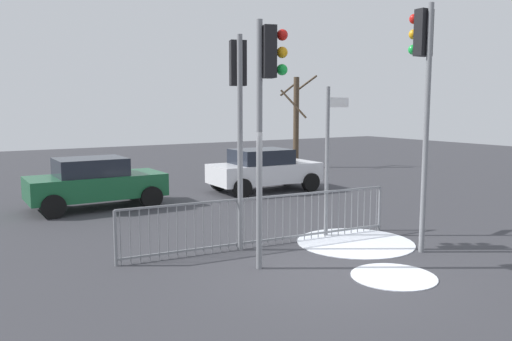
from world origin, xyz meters
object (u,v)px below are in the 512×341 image
(traffic_light_foreground_right, at_px, (423,73))
(direction_sign_post, at_px, (329,154))
(traffic_light_mid_right, at_px, (238,94))
(bare_tree_centre, at_px, (296,119))
(traffic_light_mid_left, at_px, (267,89))
(car_green_far, at_px, (95,182))
(car_white_near, at_px, (264,169))

(traffic_light_foreground_right, height_order, direction_sign_post, traffic_light_foreground_right)
(direction_sign_post, bearing_deg, traffic_light_mid_right, 164.11)
(traffic_light_foreground_right, distance_m, traffic_light_mid_right, 3.68)
(traffic_light_mid_right, bearing_deg, traffic_light_foreground_right, -17.22)
(traffic_light_mid_right, height_order, direction_sign_post, traffic_light_mid_right)
(direction_sign_post, xyz_separation_m, bare_tree_centre, (7.14, 11.01, 0.42))
(traffic_light_mid_left, bearing_deg, bare_tree_centre, 158.70)
(traffic_light_foreground_right, relative_size, traffic_light_mid_left, 1.11)
(car_green_far, bearing_deg, traffic_light_mid_right, -76.05)
(traffic_light_mid_left, height_order, car_green_far, traffic_light_mid_left)
(traffic_light_mid_left, relative_size, car_white_near, 1.15)
(traffic_light_foreground_right, bearing_deg, traffic_light_mid_right, 146.61)
(car_white_near, bearing_deg, car_green_far, -178.23)
(traffic_light_mid_right, height_order, traffic_light_mid_left, traffic_light_mid_left)
(direction_sign_post, bearing_deg, car_green_far, 109.45)
(traffic_light_foreground_right, xyz_separation_m, traffic_light_mid_right, (-3.01, 2.08, -0.41))
(traffic_light_mid_left, xyz_separation_m, bare_tree_centre, (9.63, 12.28, -0.95))
(traffic_light_mid_right, height_order, car_white_near, traffic_light_mid_right)
(traffic_light_foreground_right, bearing_deg, bare_tree_centre, 65.03)
(traffic_light_mid_right, xyz_separation_m, car_green_far, (-1.43, 5.88, -2.43))
(traffic_light_mid_right, distance_m, traffic_light_mid_left, 1.45)
(bare_tree_centre, bearing_deg, traffic_light_mid_right, -130.89)
(traffic_light_foreground_right, relative_size, car_green_far, 1.30)
(traffic_light_mid_right, height_order, bare_tree_centre, bare_tree_centre)
(car_white_near, xyz_separation_m, car_green_far, (-5.79, 0.05, 0.00))
(traffic_light_mid_left, bearing_deg, traffic_light_foreground_right, 95.32)
(traffic_light_foreground_right, distance_m, car_white_near, 8.52)
(traffic_light_foreground_right, bearing_deg, car_white_near, 81.65)
(traffic_light_mid_right, bearing_deg, car_green_far, 121.19)
(traffic_light_mid_right, relative_size, direction_sign_post, 1.29)
(traffic_light_foreground_right, height_order, car_white_near, traffic_light_foreground_right)
(car_white_near, bearing_deg, traffic_light_mid_left, -120.05)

